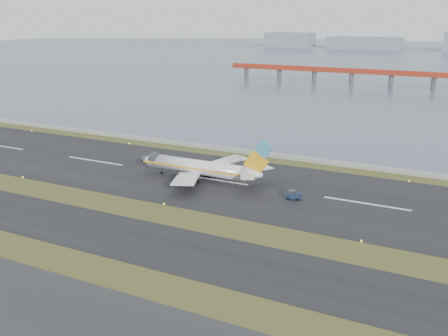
{
  "coord_description": "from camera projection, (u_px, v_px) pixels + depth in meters",
  "views": [
    {
      "loc": [
        69.45,
        -91.29,
        41.62
      ],
      "look_at": [
        7.49,
        22.0,
        6.13
      ],
      "focal_mm": 45.0,
      "sensor_mm": 36.0,
      "label": 1
    }
  ],
  "objects": [
    {
      "name": "runway_strip",
      "position": [
        214.0,
        180.0,
        145.76
      ],
      "size": [
        1000.0,
        45.0,
        0.1
      ],
      "primitive_type": "cube",
      "color": "black",
      "rests_on": "ground"
    },
    {
      "name": "red_pier",
      "position": [
        434.0,
        76.0,
        320.71
      ],
      "size": [
        260.0,
        5.0,
        10.2
      ],
      "color": "#A3301C",
      "rests_on": "ground"
    },
    {
      "name": "taxiway_strip",
      "position": [
        108.0,
        233.0,
        110.23
      ],
      "size": [
        1000.0,
        18.0,
        0.1
      ],
      "primitive_type": "cube",
      "color": "black",
      "rests_on": "ground"
    },
    {
      "name": "pushback_tug",
      "position": [
        293.0,
        195.0,
        130.15
      ],
      "size": [
        3.66,
        2.53,
        2.16
      ],
      "rotation": [
        0.0,
        0.0,
        0.19
      ],
      "color": "#16243D",
      "rests_on": "ground"
    },
    {
      "name": "airliner",
      "position": [
        202.0,
        168.0,
        144.23
      ],
      "size": [
        38.52,
        32.89,
        12.8
      ],
      "color": "white",
      "rests_on": "ground"
    },
    {
      "name": "seawall",
      "position": [
        262.0,
        154.0,
        171.02
      ],
      "size": [
        1000.0,
        2.5,
        1.0
      ],
      "primitive_type": "cube",
      "color": "gray",
      "rests_on": "ground"
    },
    {
      "name": "ground",
      "position": [
        144.0,
        215.0,
        120.39
      ],
      "size": [
        1000.0,
        1000.0,
        0.0
      ],
      "primitive_type": "plane",
      "color": "#384D1B",
      "rests_on": "ground"
    },
    {
      "name": "bay_water",
      "position": [
        448.0,
        62.0,
        509.55
      ],
      "size": [
        1400.0,
        800.0,
        1.3
      ],
      "primitive_type": "cube",
      "color": "#465464",
      "rests_on": "ground"
    }
  ]
}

